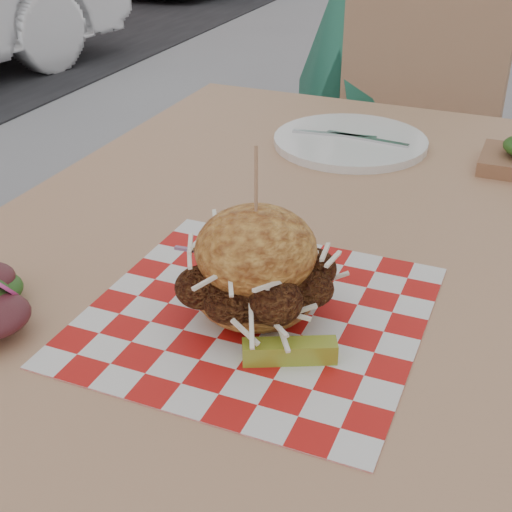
# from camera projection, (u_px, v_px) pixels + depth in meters

# --- Properties ---
(patio_table) EXTENTS (0.80, 1.20, 0.75)m
(patio_table) POSITION_uv_depth(u_px,v_px,m) (280.00, 275.00, 1.02)
(patio_table) COLOR tan
(patio_table) RESTS_ON ground
(patio_chair) EXTENTS (0.45, 0.46, 0.95)m
(patio_chair) POSITION_uv_depth(u_px,v_px,m) (410.00, 146.00, 1.81)
(patio_chair) COLOR tan
(patio_chair) RESTS_ON ground
(paper_liner) EXTENTS (0.36, 0.36, 0.00)m
(paper_liner) POSITION_uv_depth(u_px,v_px,m) (256.00, 314.00, 0.79)
(paper_liner) COLOR red
(paper_liner) RESTS_ON patio_table
(sandwich) EXTENTS (0.17, 0.17, 0.20)m
(sandwich) POSITION_uv_depth(u_px,v_px,m) (256.00, 271.00, 0.77)
(sandwich) COLOR gold
(sandwich) RESTS_ON paper_liner
(pickle_spear) EXTENTS (0.10, 0.06, 0.02)m
(pickle_spear) POSITION_uv_depth(u_px,v_px,m) (290.00, 351.00, 0.71)
(pickle_spear) COLOR #929F2E
(pickle_spear) RESTS_ON paper_liner
(place_setting) EXTENTS (0.27, 0.27, 0.02)m
(place_setting) POSITION_uv_depth(u_px,v_px,m) (350.00, 141.00, 1.25)
(place_setting) COLOR white
(place_setting) RESTS_ON patio_table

